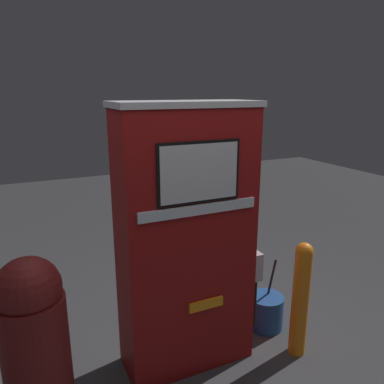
# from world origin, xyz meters

# --- Properties ---
(ground_plane) EXTENTS (14.00, 14.00, 0.00)m
(ground_plane) POSITION_xyz_m (0.00, 0.00, 0.00)
(ground_plane) COLOR #38383A
(gas_pump) EXTENTS (1.05, 0.45, 1.95)m
(gas_pump) POSITION_xyz_m (0.00, 0.20, 0.98)
(gas_pump) COLOR maroon
(gas_pump) RESTS_ON ground_plane
(safety_bollard) EXTENTS (0.13, 0.13, 0.94)m
(safety_bollard) POSITION_xyz_m (0.82, -0.11, 0.49)
(safety_bollard) COLOR orange
(safety_bollard) RESTS_ON ground_plane
(trash_bin) EXTENTS (0.40, 0.40, 1.11)m
(trash_bin) POSITION_xyz_m (-1.05, 0.07, 0.57)
(trash_bin) COLOR maroon
(trash_bin) RESTS_ON ground_plane
(squeegee_bucket) EXTENTS (0.30, 0.30, 0.66)m
(squeegee_bucket) POSITION_xyz_m (0.79, 0.27, 0.15)
(squeegee_bucket) COLOR #1E478C
(squeegee_bucket) RESTS_ON ground_plane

